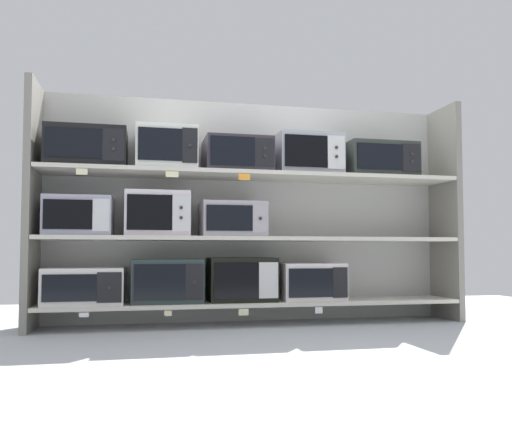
# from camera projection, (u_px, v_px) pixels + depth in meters

# --- Properties ---
(ground) EXTENTS (7.19, 6.00, 0.02)m
(ground) POSITION_uv_depth(u_px,v_px,m) (292.00, 349.00, 3.03)
(ground) COLOR #B2B7BC
(back_panel) EXTENTS (3.39, 0.04, 1.77)m
(back_panel) POSITION_uv_depth(u_px,v_px,m) (250.00, 211.00, 4.28)
(back_panel) COLOR #B2B2AD
(back_panel) RESTS_ON ground
(upright_left) EXTENTS (0.05, 0.43, 1.77)m
(upright_left) POSITION_uv_depth(u_px,v_px,m) (32.00, 205.00, 3.71)
(upright_left) COLOR gray
(upright_left) RESTS_ON ground
(upright_right) EXTENTS (0.05, 0.43, 1.77)m
(upright_right) POSITION_uv_depth(u_px,v_px,m) (445.00, 212.00, 4.39)
(upright_right) COLOR gray
(upright_right) RESTS_ON ground
(shelf_0) EXTENTS (3.19, 0.43, 0.03)m
(shelf_0) POSITION_uv_depth(u_px,v_px,m) (256.00, 303.00, 4.01)
(shelf_0) COLOR beige
(shelf_0) RESTS_ON ground
(microwave_0) EXTENTS (0.55, 0.41, 0.26)m
(microwave_0) POSITION_uv_depth(u_px,v_px,m) (85.00, 286.00, 3.75)
(microwave_0) COLOR silver
(microwave_0) RESTS_ON shelf_0
(microwave_1) EXTENTS (0.52, 0.36, 0.32)m
(microwave_1) POSITION_uv_depth(u_px,v_px,m) (167.00, 281.00, 3.88)
(microwave_1) COLOR #283535
(microwave_1) RESTS_ON shelf_0
(microwave_2) EXTENTS (0.51, 0.34, 0.33)m
(microwave_2) POSITION_uv_depth(u_px,v_px,m) (242.00, 279.00, 4.00)
(microwave_2) COLOR black
(microwave_2) RESTS_ON shelf_0
(microwave_3) EXTENTS (0.49, 0.38, 0.29)m
(microwave_3) POSITION_uv_depth(u_px,v_px,m) (310.00, 281.00, 4.11)
(microwave_3) COLOR silver
(microwave_3) RESTS_ON shelf_0
(price_tag_0) EXTENTS (0.06, 0.00, 0.03)m
(price_tag_0) POSITION_uv_depth(u_px,v_px,m) (84.00, 315.00, 3.54)
(price_tag_0) COLOR white
(price_tag_1) EXTENTS (0.05, 0.00, 0.04)m
(price_tag_1) POSITION_uv_depth(u_px,v_px,m) (168.00, 313.00, 3.65)
(price_tag_1) COLOR beige
(price_tag_2) EXTENTS (0.07, 0.00, 0.05)m
(price_tag_2) POSITION_uv_depth(u_px,v_px,m) (244.00, 312.00, 3.77)
(price_tag_2) COLOR beige
(price_tag_3) EXTENTS (0.06, 0.00, 0.05)m
(price_tag_3) POSITION_uv_depth(u_px,v_px,m) (319.00, 310.00, 3.88)
(price_tag_3) COLOR white
(shelf_1) EXTENTS (3.19, 0.43, 0.03)m
(shelf_1) POSITION_uv_depth(u_px,v_px,m) (256.00, 239.00, 4.04)
(shelf_1) COLOR beige
(microwave_4) EXTENTS (0.46, 0.39, 0.28)m
(microwave_4) POSITION_uv_depth(u_px,v_px,m) (79.00, 216.00, 3.77)
(microwave_4) COLOR #9A9AAD
(microwave_4) RESTS_ON shelf_1
(microwave_5) EXTENTS (0.47, 0.35, 0.33)m
(microwave_5) POSITION_uv_depth(u_px,v_px,m) (157.00, 214.00, 3.89)
(microwave_5) COLOR silver
(microwave_5) RESTS_ON shelf_1
(microwave_6) EXTENTS (0.48, 0.42, 0.26)m
(microwave_6) POSITION_uv_depth(u_px,v_px,m) (232.00, 220.00, 4.00)
(microwave_6) COLOR #A49DA3
(microwave_6) RESTS_ON shelf_1
(shelf_2) EXTENTS (3.19, 0.43, 0.03)m
(shelf_2) POSITION_uv_depth(u_px,v_px,m) (256.00, 176.00, 4.07)
(shelf_2) COLOR beige
(microwave_7) EXTENTS (0.56, 0.41, 0.29)m
(microwave_7) POSITION_uv_depth(u_px,v_px,m) (87.00, 149.00, 3.81)
(microwave_7) COLOR black
(microwave_7) RESTS_ON shelf_2
(microwave_8) EXTENTS (0.45, 0.43, 0.32)m
(microwave_8) POSITION_uv_depth(u_px,v_px,m) (166.00, 150.00, 3.93)
(microwave_8) COLOR silver
(microwave_8) RESTS_ON shelf_2
(microwave_9) EXTENTS (0.51, 0.43, 0.26)m
(microwave_9) POSITION_uv_depth(u_px,v_px,m) (237.00, 156.00, 4.04)
(microwave_9) COLOR #322D37
(microwave_9) RESTS_ON shelf_2
(microwave_10) EXTENTS (0.51, 0.34, 0.32)m
(microwave_10) POSITION_uv_depth(u_px,v_px,m) (308.00, 155.00, 4.16)
(microwave_10) COLOR #9CA0AA
(microwave_10) RESTS_ON shelf_2
(microwave_11) EXTENTS (0.57, 0.38, 0.28)m
(microwave_11) POSITION_uv_depth(u_px,v_px,m) (379.00, 161.00, 4.28)
(microwave_11) COLOR #2D342F
(microwave_11) RESTS_ON shelf_2
(price_tag_4) EXTENTS (0.08, 0.00, 0.04)m
(price_tag_4) POSITION_uv_depth(u_px,v_px,m) (82.00, 172.00, 3.58)
(price_tag_4) COLOR beige
(price_tag_5) EXTENTS (0.09, 0.00, 0.04)m
(price_tag_5) POSITION_uv_depth(u_px,v_px,m) (172.00, 174.00, 3.71)
(price_tag_5) COLOR beige
(price_tag_6) EXTENTS (0.08, 0.00, 0.05)m
(price_tag_6) POSITION_uv_depth(u_px,v_px,m) (244.00, 177.00, 3.82)
(price_tag_6) COLOR orange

